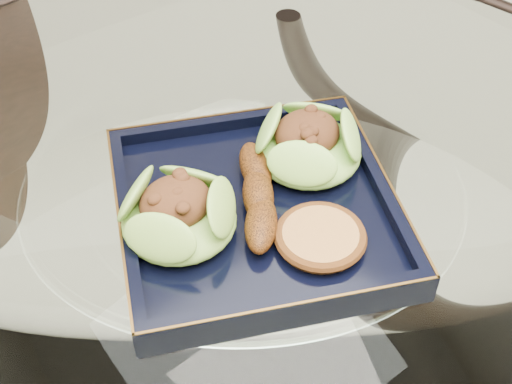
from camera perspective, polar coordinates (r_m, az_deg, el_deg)
dining_table at (r=0.85m, az=-0.86°, el=-9.37°), size 1.13×1.13×0.77m
navy_plate at (r=0.71m, az=-0.00°, el=-1.72°), size 0.36×0.36×0.02m
lettuce_wrap_left at (r=0.67m, az=-6.22°, el=-1.91°), size 0.14×0.14×0.04m
lettuce_wrap_right at (r=0.74m, az=4.21°, el=3.64°), size 0.14×0.14×0.04m
roasted_plantain at (r=0.70m, az=0.17°, el=-0.20°), size 0.10×0.14×0.03m
crumb_patty at (r=0.67m, az=5.16°, el=-3.68°), size 0.10×0.10×0.01m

